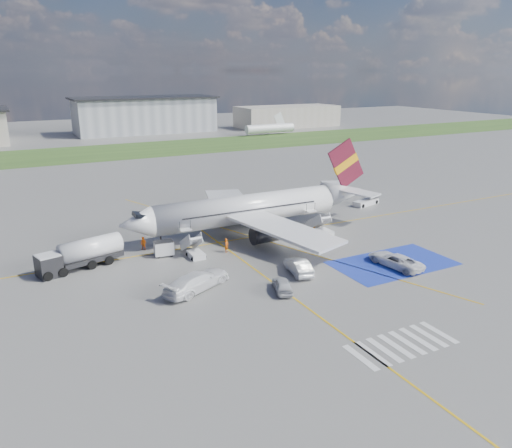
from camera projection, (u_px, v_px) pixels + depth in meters
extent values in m
plane|color=#60605E|center=(301.00, 267.00, 56.55)|extent=(400.00, 400.00, 0.00)
cube|color=#2D4C1E|center=(115.00, 152.00, 137.03)|extent=(400.00, 30.00, 0.01)
cube|color=gold|center=(253.00, 237.00, 66.72)|extent=(120.00, 0.20, 0.01)
cube|color=gold|center=(314.00, 312.00, 45.87)|extent=(0.20, 60.00, 0.01)
cube|color=gold|center=(253.00, 237.00, 66.72)|extent=(20.71, 56.45, 0.01)
cube|color=#1B32A6|center=(393.00, 263.00, 57.58)|extent=(14.00, 8.00, 0.01)
cube|color=silver|center=(361.00, 358.00, 38.65)|extent=(0.60, 4.00, 0.01)
cube|color=silver|center=(373.00, 354.00, 39.18)|extent=(0.60, 4.00, 0.01)
cube|color=silver|center=(384.00, 350.00, 39.71)|extent=(0.60, 4.00, 0.01)
cube|color=silver|center=(396.00, 346.00, 40.24)|extent=(0.60, 4.00, 0.01)
cube|color=silver|center=(407.00, 343.00, 40.77)|extent=(0.60, 4.00, 0.01)
cube|color=silver|center=(418.00, 339.00, 41.30)|extent=(0.60, 4.00, 0.01)
cube|color=silver|center=(429.00, 336.00, 41.83)|extent=(0.60, 4.00, 0.01)
cube|color=silver|center=(439.00, 332.00, 42.36)|extent=(0.60, 4.00, 0.01)
cube|color=gray|center=(145.00, 115.00, 178.00)|extent=(48.00, 18.00, 12.00)
cube|color=#A1998A|center=(287.00, 116.00, 196.98)|extent=(40.00, 16.00, 8.00)
cylinder|color=silver|center=(246.00, 209.00, 67.41)|extent=(26.00, 3.90, 3.90)
cone|color=silver|center=(136.00, 224.00, 60.78)|extent=(4.00, 3.90, 3.90)
cube|color=black|center=(140.00, 215.00, 60.73)|extent=(1.67, 1.90, 0.82)
cone|color=silver|center=(343.00, 193.00, 74.46)|extent=(6.50, 3.90, 3.90)
cube|color=silver|center=(284.00, 229.00, 60.83)|extent=(9.86, 15.95, 1.40)
cube|color=silver|center=(227.00, 199.00, 75.23)|extent=(9.86, 15.95, 1.40)
cylinder|color=#38383A|center=(266.00, 234.00, 63.26)|extent=(3.40, 2.10, 2.10)
cylinder|color=#38383A|center=(229.00, 213.00, 72.74)|extent=(3.40, 2.10, 2.10)
cube|color=#590F1F|center=(346.00, 164.00, 73.30)|extent=(6.62, 0.30, 7.45)
cube|color=#F8A60D|center=(346.00, 164.00, 73.30)|extent=(4.36, 0.40, 3.08)
cube|color=silver|center=(360.00, 192.00, 71.81)|extent=(4.73, 5.95, 0.49)
cube|color=silver|center=(334.00, 184.00, 77.23)|extent=(4.73, 5.95, 0.49)
cube|color=black|center=(252.00, 210.00, 65.65)|extent=(19.50, 0.04, 0.18)
cube|color=black|center=(240.00, 203.00, 68.97)|extent=(19.50, 0.04, 0.18)
cube|color=silver|center=(191.00, 242.00, 60.27)|extent=(1.40, 3.73, 2.32)
cube|color=silver|center=(185.00, 230.00, 61.57)|extent=(1.40, 1.00, 0.12)
cylinder|color=black|center=(180.00, 226.00, 61.10)|extent=(0.06, 0.06, 1.10)
cylinder|color=black|center=(190.00, 225.00, 61.72)|extent=(0.06, 0.06, 1.10)
cube|color=silver|center=(196.00, 255.00, 59.24)|extent=(1.60, 2.40, 0.70)
cube|color=silver|center=(318.00, 222.00, 68.45)|extent=(1.40, 3.73, 2.32)
cube|color=silver|center=(311.00, 211.00, 69.75)|extent=(1.40, 1.00, 0.12)
cylinder|color=black|center=(306.00, 208.00, 69.28)|extent=(0.06, 0.06, 1.10)
cylinder|color=black|center=(315.00, 207.00, 69.90)|extent=(0.06, 0.06, 1.10)
cube|color=silver|center=(324.00, 232.00, 67.42)|extent=(1.60, 2.40, 0.70)
cube|color=black|center=(49.00, 266.00, 53.63)|extent=(2.88, 2.88, 2.36)
cylinder|color=silver|center=(91.00, 248.00, 56.47)|extent=(7.34, 4.05, 2.36)
cube|color=black|center=(92.00, 258.00, 56.81)|extent=(7.34, 4.05, 0.51)
cube|color=silver|center=(164.00, 248.00, 59.64)|extent=(2.41, 1.62, 1.59)
cube|color=black|center=(163.00, 241.00, 59.39)|extent=(2.29, 1.49, 0.14)
cube|color=silver|center=(366.00, 202.00, 82.52)|extent=(5.36, 2.99, 0.85)
cube|color=black|center=(371.00, 197.00, 83.13)|extent=(3.54, 2.11, 0.94)
imported|color=#B2B4BA|center=(282.00, 285.00, 50.04)|extent=(2.93, 4.41, 1.40)
imported|color=#B1B2B8|center=(298.00, 266.00, 54.48)|extent=(2.72, 5.29, 1.66)
imported|color=white|center=(395.00, 258.00, 56.42)|extent=(3.03, 5.50, 1.97)
imported|color=white|center=(197.00, 278.00, 50.41)|extent=(6.72, 5.07, 2.45)
imported|color=orange|center=(227.00, 245.00, 60.88)|extent=(0.76, 0.74, 1.76)
imported|color=orange|center=(143.00, 243.00, 61.68)|extent=(1.02, 1.02, 1.67)
imported|color=orange|center=(315.00, 224.00, 69.11)|extent=(0.62, 1.15, 1.86)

